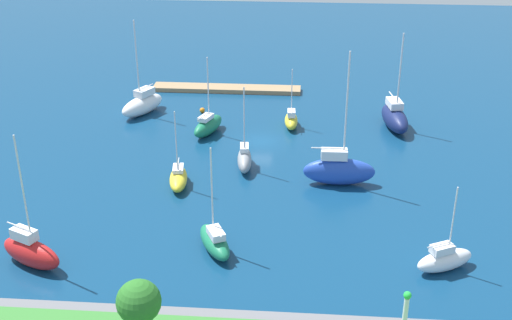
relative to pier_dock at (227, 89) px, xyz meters
name	(u,v)px	position (x,y,z in m)	size (l,w,h in m)	color
water	(262,141)	(-6.35, 17.87, -0.31)	(160.00, 160.00, 0.00)	navy
pier_dock	(227,89)	(0.00, 0.00, 0.00)	(21.45, 2.84, 0.62)	#997A56
harbor_beacon	(406,311)	(-18.80, 53.31, 2.87)	(0.56, 0.56, 3.73)	silver
park_tree_east	(139,302)	(-1.10, 56.61, 5.05)	(2.97, 2.97, 5.68)	brown
sailboat_yellow_east_end	(178,178)	(1.47, 30.15, 0.58)	(2.50, 5.48, 8.43)	yellow
sailboat_white_far_north	(444,259)	(-23.44, 43.42, 0.70)	(5.51, 3.95, 7.73)	white
sailboat_green_far_south	(215,241)	(-3.96, 42.08, 0.67)	(4.26, 6.02, 9.76)	#19724C
sailboat_red_inner_mooring	(31,251)	(11.13, 45.51, 1.08)	(6.42, 4.39, 12.07)	red
sailboat_gray_along_channel	(244,159)	(-5.01, 25.43, 0.81)	(2.02, 5.52, 9.52)	gray
sailboat_blue_mid_basin	(339,170)	(-15.17, 28.47, 1.36)	(7.54, 2.33, 14.38)	#2347B2
sailboat_navy_outer_mooring	(395,117)	(-22.72, 12.42, 1.16)	(3.84, 8.29, 12.27)	#141E4C
sailboat_yellow_center_basin	(291,120)	(-9.76, 13.13, 0.64)	(1.84, 4.72, 7.52)	yellow
sailboat_white_lone_north	(142,104)	(10.03, 9.99, 1.06)	(5.68, 7.71, 12.63)	white
sailboat_green_near_pier	(208,125)	(0.39, 16.10, 0.81)	(3.94, 6.45, 9.68)	#19724C
mooring_buoy_orange	(202,110)	(2.20, 9.07, 0.04)	(0.70, 0.70, 0.70)	orange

